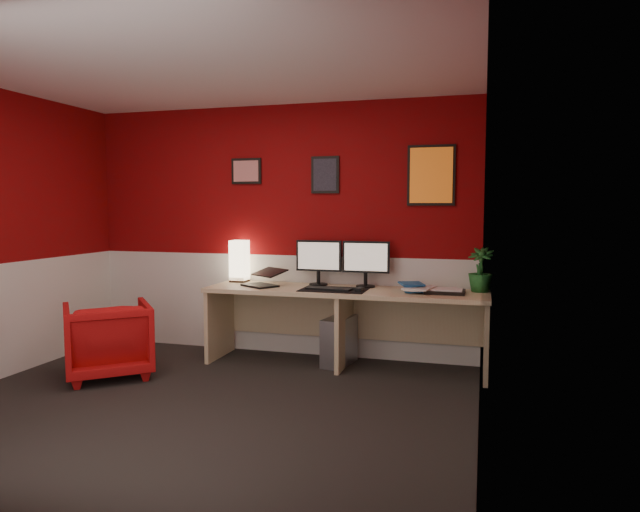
{
  "coord_description": "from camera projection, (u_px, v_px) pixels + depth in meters",
  "views": [
    {
      "loc": [
        2.0,
        -3.67,
        1.49
      ],
      "look_at": [
        0.6,
        1.21,
        1.05
      ],
      "focal_mm": 31.98,
      "sensor_mm": 36.0,
      "label": 1
    }
  ],
  "objects": [
    {
      "name": "ground",
      "position": [
        197.0,
        410.0,
        4.19
      ],
      "size": [
        4.0,
        3.5,
        0.01
      ],
      "primitive_type": "cube",
      "color": "black",
      "rests_on": "ground"
    },
    {
      "name": "ceiling",
      "position": [
        190.0,
        62.0,
        3.98
      ],
      "size": [
        4.0,
        3.5,
        0.01
      ],
      "primitive_type": "cube",
      "color": "white",
      "rests_on": "ground"
    },
    {
      "name": "wall_back",
      "position": [
        278.0,
        230.0,
        5.76
      ],
      "size": [
        4.0,
        0.01,
        2.5
      ],
      "primitive_type": "cube",
      "color": "maroon",
      "rests_on": "ground"
    },
    {
      "name": "wall_right",
      "position": [
        483.0,
        245.0,
        3.53
      ],
      "size": [
        0.01,
        3.5,
        2.5
      ],
      "primitive_type": "cube",
      "color": "maroon",
      "rests_on": "ground"
    },
    {
      "name": "wainscot_back",
      "position": [
        278.0,
        304.0,
        5.82
      ],
      "size": [
        4.0,
        0.01,
        1.0
      ],
      "primitive_type": "cube",
      "color": "silver",
      "rests_on": "ground"
    },
    {
      "name": "wainscot_front",
      "position": [
        1.0,
        435.0,
        2.48
      ],
      "size": [
        4.0,
        0.01,
        1.0
      ],
      "primitive_type": "cube",
      "color": "silver",
      "rests_on": "ground"
    },
    {
      "name": "wainscot_right",
      "position": [
        479.0,
        364.0,
        3.6
      ],
      "size": [
        0.01,
        3.5,
        1.0
      ],
      "primitive_type": "cube",
      "color": "silver",
      "rests_on": "ground"
    },
    {
      "name": "desk",
      "position": [
        344.0,
        328.0,
        5.29
      ],
      "size": [
        2.6,
        0.65,
        0.73
      ],
      "primitive_type": "cube",
      "color": "tan",
      "rests_on": "ground"
    },
    {
      "name": "shoji_lamp",
      "position": [
        239.0,
        262.0,
        5.77
      ],
      "size": [
        0.16,
        0.16,
        0.4
      ],
      "primitive_type": "cube",
      "color": "#FFE5B2",
      "rests_on": "desk"
    },
    {
      "name": "laptop",
      "position": [
        260.0,
        275.0,
        5.43
      ],
      "size": [
        0.4,
        0.37,
        0.22
      ],
      "primitive_type": "cube",
      "rotation": [
        0.0,
        0.0,
        -0.59
      ],
      "color": "black",
      "rests_on": "desk"
    },
    {
      "name": "monitor_left",
      "position": [
        318.0,
        255.0,
        5.51
      ],
      "size": [
        0.45,
        0.06,
        0.58
      ],
      "primitive_type": "cube",
      "color": "black",
      "rests_on": "desk"
    },
    {
      "name": "monitor_right",
      "position": [
        366.0,
        257.0,
        5.37
      ],
      "size": [
        0.45,
        0.06,
        0.58
      ],
      "primitive_type": "cube",
      "color": "black",
      "rests_on": "desk"
    },
    {
      "name": "desk_mat",
      "position": [
        334.0,
        290.0,
        5.21
      ],
      "size": [
        0.6,
        0.38,
        0.01
      ],
      "primitive_type": "cube",
      "color": "black",
      "rests_on": "desk"
    },
    {
      "name": "keyboard",
      "position": [
        329.0,
        289.0,
        5.18
      ],
      "size": [
        0.43,
        0.18,
        0.02
      ],
      "primitive_type": "cube",
      "rotation": [
        0.0,
        0.0,
        -0.11
      ],
      "color": "black",
      "rests_on": "desk_mat"
    },
    {
      "name": "mouse",
      "position": [
        360.0,
        289.0,
        5.1
      ],
      "size": [
        0.08,
        0.11,
        0.03
      ],
      "primitive_type": "cube",
      "rotation": [
        0.0,
        0.0,
        -0.16
      ],
      "color": "black",
      "rests_on": "desk_mat"
    },
    {
      "name": "book_bottom",
      "position": [
        405.0,
        290.0,
        5.13
      ],
      "size": [
        0.23,
        0.29,
        0.03
      ],
      "primitive_type": "imported",
      "rotation": [
        0.0,
        0.0,
        0.12
      ],
      "color": "#205A96",
      "rests_on": "desk"
    },
    {
      "name": "book_middle",
      "position": [
        407.0,
        287.0,
        5.1
      ],
      "size": [
        0.29,
        0.36,
        0.02
      ],
      "primitive_type": "imported",
      "rotation": [
        0.0,
        0.0,
        -0.21
      ],
      "color": "silver",
      "rests_on": "book_bottom"
    },
    {
      "name": "book_top",
      "position": [
        400.0,
        284.0,
        5.12
      ],
      "size": [
        0.28,
        0.32,
        0.03
      ],
      "primitive_type": "imported",
      "rotation": [
        0.0,
        0.0,
        0.34
      ],
      "color": "#205A96",
      "rests_on": "book_middle"
    },
    {
      "name": "zen_tray",
      "position": [
        445.0,
        292.0,
        5.0
      ],
      "size": [
        0.35,
        0.25,
        0.03
      ],
      "primitive_type": "cube",
      "rotation": [
        0.0,
        0.0,
        0.0
      ],
      "color": "black",
      "rests_on": "desk"
    },
    {
      "name": "potted_plant",
      "position": [
        480.0,
        270.0,
        5.09
      ],
      "size": [
        0.27,
        0.27,
        0.4
      ],
      "primitive_type": "imported",
      "rotation": [
        0.0,
        0.0,
        -0.24
      ],
      "color": "#19591E",
      "rests_on": "desk"
    },
    {
      "name": "pc_tower",
      "position": [
        339.0,
        341.0,
        5.38
      ],
      "size": [
        0.27,
        0.48,
        0.45
      ],
      "primitive_type": "cube",
      "rotation": [
        0.0,
        0.0,
        -0.16
      ],
      "color": "#99999E",
      "rests_on": "ground"
    },
    {
      "name": "armchair",
      "position": [
        108.0,
        339.0,
        5.0
      ],
      "size": [
        1.0,
        1.0,
        0.66
      ],
      "primitive_type": "imported",
      "rotation": [
        0.0,
        0.0,
        3.85
      ],
      "color": "#B61414",
      "rests_on": "ground"
    },
    {
      "name": "art_left",
      "position": [
        246.0,
        171.0,
        5.78
      ],
      "size": [
        0.32,
        0.02,
        0.26
      ],
      "primitive_type": "cube",
      "color": "red",
      "rests_on": "wall_back"
    },
    {
      "name": "art_center",
      "position": [
        325.0,
        175.0,
        5.56
      ],
      "size": [
        0.28,
        0.02,
        0.36
      ],
      "primitive_type": "cube",
      "color": "black",
      "rests_on": "wall_back"
    },
    {
      "name": "art_right",
      "position": [
        431.0,
        175.0,
        5.28
      ],
      "size": [
        0.44,
        0.02,
        0.56
      ],
      "primitive_type": "cube",
      "color": "orange",
      "rests_on": "wall_back"
    }
  ]
}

